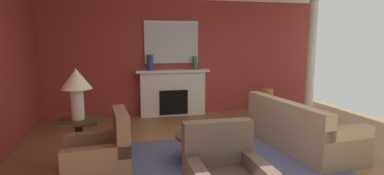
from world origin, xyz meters
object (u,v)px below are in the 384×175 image
Objects in this scene: sofa at (299,131)px; vase_tall_corner at (267,101)px; mantel_mirror at (171,42)px; vase_mantel_left at (150,62)px; side_table at (80,139)px; armchair_near_window at (100,161)px; fireplace at (173,94)px; table_lamp at (76,84)px; coffee_table at (208,141)px; vase_mantel_right at (195,63)px.

vase_tall_corner is at bearing 74.38° from sofa.
vase_mantel_left is at bearing -162.82° from mantel_mirror.
armchair_near_window is at bearing -64.97° from side_table.
table_lamp is (-1.88, -2.75, 0.68)m from fireplace.
coffee_table is at bearing 12.97° from armchair_near_window.
table_lamp is 3.01m from vase_mantel_left.
table_lamp reaches higher than fireplace.
vase_mantel_left is at bearing 63.71° from table_lamp.
vase_mantel_left is (-2.96, 0.25, 1.02)m from vase_tall_corner.
sofa reaches higher than vase_tall_corner.
fireplace is 5.60× the size of vase_mantel_right.
mantel_mirror is 3.48m from table_lamp.
mantel_mirror is at bearing 119.70° from sofa.
vase_tall_corner is at bearing 29.73° from table_lamp.
table_lamp reaches higher than vase_tall_corner.
armchair_near_window is at bearing -114.38° from fireplace.
fireplace is 4.79× the size of vase_mantel_left.
coffee_table is (-0.00, -3.21, -1.47)m from mantel_mirror.
sofa is at bearing -60.30° from mantel_mirror.
armchair_near_window is 4.12m from vase_mantel_right.
vase_tall_corner is at bearing -4.83° from vase_mantel_left.
fireplace is 2.40× the size of table_lamp.
vase_mantel_right is (0.55, -0.05, 0.76)m from fireplace.
vase_mantel_right is (0.55, -0.17, -0.50)m from mantel_mirror.
vase_tall_corner is (4.29, 2.45, -0.91)m from table_lamp.
vase_mantel_left is (1.33, 2.70, 0.11)m from table_lamp.
side_table is at bearing 172.87° from table_lamp.
mantel_mirror is at bearing 90.00° from fireplace.
vase_mantel_right reaches higher than armchair_near_window.
table_lamp is 5.03m from vase_tall_corner.
armchair_near_window reaches higher than side_table.
table_lamp reaches higher than coffee_table.
armchair_near_window is (-3.25, -0.59, 0.01)m from sofa.
sofa is at bearing -51.29° from vase_mantel_left.
armchair_near_window is at bearing -64.97° from table_lamp.
coffee_table is 3.23m from vase_mantel_right.
coffee_table is at bearing -172.08° from sofa.
coffee_table is 3.68m from vase_tall_corner.
sofa is 3.58m from side_table.
mantel_mirror is 2.86m from vase_tall_corner.
vase_mantel_left is at bearing 180.00° from vase_mantel_right.
mantel_mirror is 3.74m from sofa.
vase_mantel_right is (2.43, 2.70, 0.08)m from table_lamp.
armchair_near_window is 5.06m from vase_tall_corner.
armchair_near_window is (-1.56, -3.56, -1.50)m from mantel_mirror.
sofa is 3.10× the size of side_table.
mantel_mirror is 0.77m from vase_mantel_right.
armchair_near_window reaches higher than coffee_table.
vase_tall_corner is (2.41, 2.79, -0.02)m from coffee_table.
mantel_mirror reaches higher than fireplace.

